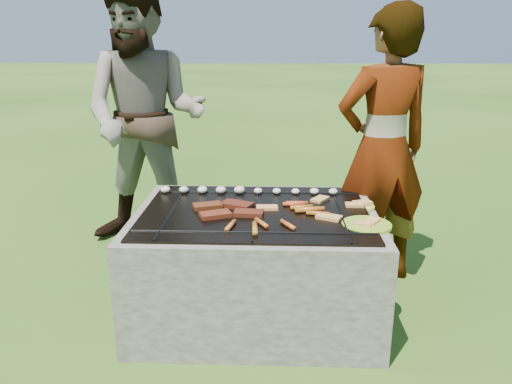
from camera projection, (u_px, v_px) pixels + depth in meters
lawn at (256, 311)px, 2.86m from camera, size 60.00×60.00×0.00m
fire_pit at (256, 266)px, 2.78m from camera, size 1.30×1.00×0.62m
mushrooms at (241, 190)px, 2.97m from camera, size 1.05×0.06×0.04m
pork_slabs at (228, 209)px, 2.66m from camera, size 0.40×0.31×0.02m
sausages at (286, 215)px, 2.57m from camera, size 0.53×0.49×0.03m
bread_on_grate at (307, 209)px, 2.68m from camera, size 0.45×0.42×0.02m
plate_far at (358, 206)px, 2.76m from camera, size 0.23×0.23×0.03m
plate_near at (367, 225)px, 2.48m from camera, size 0.28×0.28×0.03m
cook at (383, 150)px, 3.03m from camera, size 0.72×0.58×1.70m
bystander at (145, 118)px, 3.59m from camera, size 0.99×0.81×1.90m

